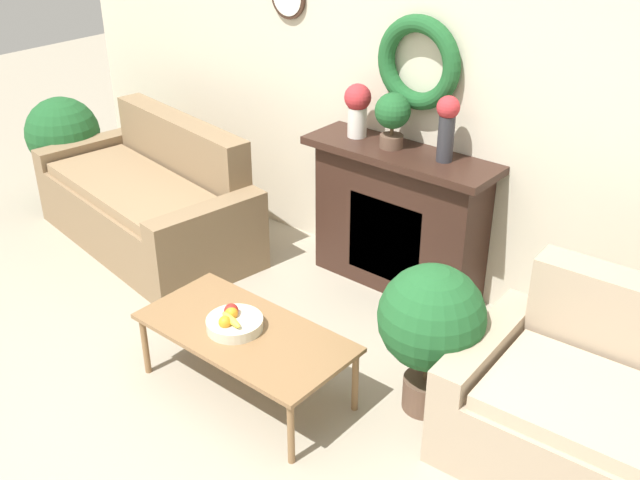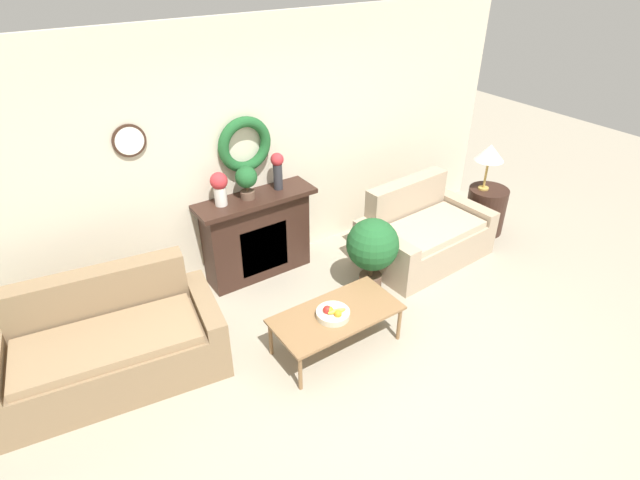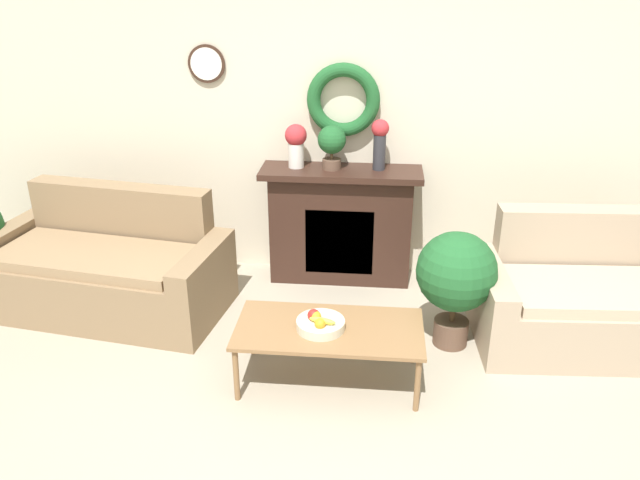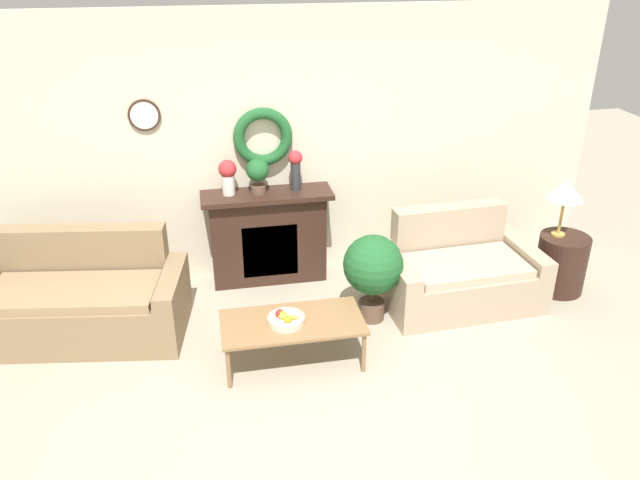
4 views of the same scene
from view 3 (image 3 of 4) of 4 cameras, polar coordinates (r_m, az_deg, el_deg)
The scene contains 11 objects.
ground_plane at distance 3.64m, azimuth 1.26°, elevation -19.12°, with size 16.00×16.00×0.00m, color #9E937F.
wall_back at distance 5.13m, azimuth 3.33°, elevation 11.22°, with size 6.80×0.17×2.70m.
fireplace at distance 5.20m, azimuth 1.90°, elevation 1.46°, with size 1.30×0.41×0.98m.
couch_left at distance 5.10m, azimuth -18.91°, elevation -2.55°, with size 1.94×1.14×0.90m.
loveseat_right at distance 4.81m, azimuth 22.83°, elevation -5.08°, with size 1.53×0.98×0.88m.
coffee_table at distance 3.96m, azimuth 0.85°, elevation -8.39°, with size 1.18×0.58×0.40m.
fruit_bowl at distance 3.91m, azimuth -0.01°, elevation -7.62°, with size 0.30×0.30×0.12m.
vase_on_mantel_left at distance 5.01m, azimuth -2.21°, elevation 8.90°, with size 0.17×0.17×0.35m.
vase_on_mantel_right at distance 4.96m, azimuth 5.49°, elevation 9.04°, with size 0.14×0.14×0.40m.
potted_plant_on_mantel at distance 4.96m, azimuth 1.09°, elevation 8.86°, with size 0.22×0.22×0.35m.
potted_plant_floor_by_loveseat at distance 4.34m, azimuth 12.34°, elevation -3.18°, with size 0.55×0.55×0.85m.
Camera 3 is at (0.18, -2.65, 2.48)m, focal length 35.00 mm.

